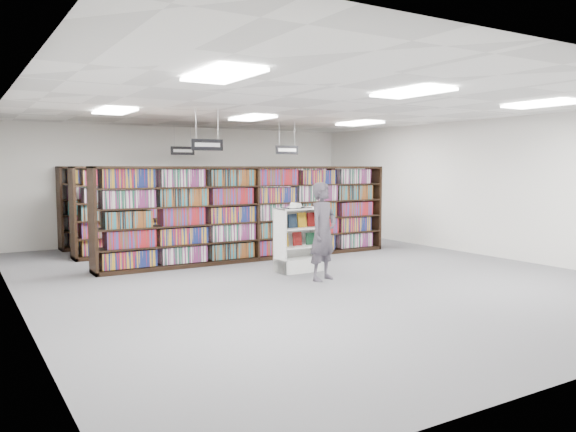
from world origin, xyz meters
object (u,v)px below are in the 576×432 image
open_book (296,207)px  endcap_display (298,249)px  shopper (323,232)px  bookshelf_row_near (253,213)px

open_book → endcap_display: bearing=44.8°
open_book → shopper: (0.04, -0.88, -0.41)m
bookshelf_row_near → open_book: bearing=-89.7°
bookshelf_row_near → shopper: bookshelf_row_near is taller
bookshelf_row_near → shopper: bearing=-89.0°
bookshelf_row_near → open_book: 1.84m
bookshelf_row_near → endcap_display: 1.83m
open_book → shopper: shopper is taller
endcap_display → open_book: 0.88m
endcap_display → shopper: shopper is taller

